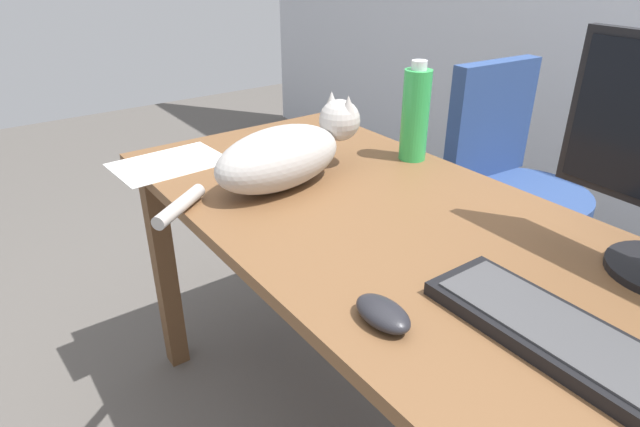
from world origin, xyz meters
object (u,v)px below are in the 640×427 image
at_px(office_chair, 506,221).
at_px(computer_mouse, 383,313).
at_px(keyboard, 565,339).
at_px(cat, 286,153).
at_px(water_bottle, 415,114).

height_order(office_chair, computer_mouse, office_chair).
distance_m(office_chair, keyboard, 1.15).
height_order(cat, water_bottle, water_bottle).
bearing_deg(cat, water_bottle, 81.56).
bearing_deg(computer_mouse, cat, 162.75).
bearing_deg(computer_mouse, water_bottle, 132.07).
xyz_separation_m(office_chair, keyboard, (0.68, -0.85, 0.35)).
relative_size(computer_mouse, water_bottle, 0.40).
distance_m(cat, water_bottle, 0.39).
height_order(office_chair, water_bottle, water_bottle).
relative_size(keyboard, water_bottle, 1.62).
relative_size(office_chair, keyboard, 2.17).
relative_size(office_chair, cat, 1.57).
relative_size(office_chair, computer_mouse, 8.68).
bearing_deg(water_bottle, office_chair, 87.33).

